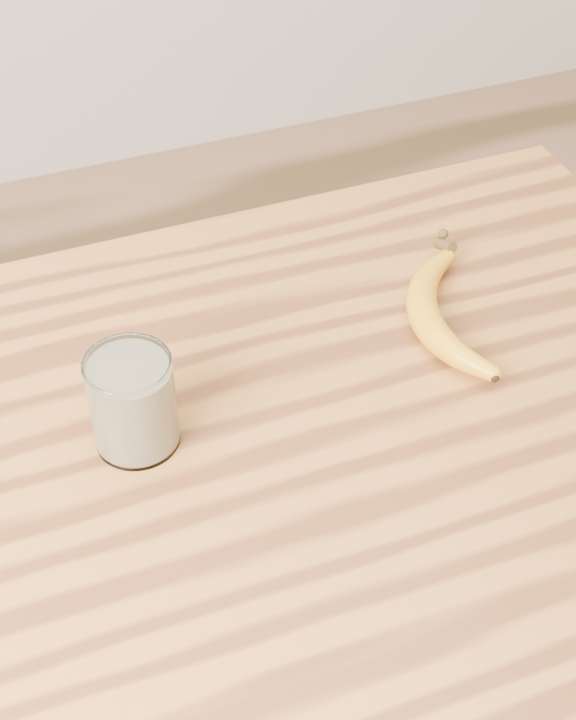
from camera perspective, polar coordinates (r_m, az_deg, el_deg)
name	(u,v)px	position (r m, az deg, el deg)	size (l,w,h in m)	color
room	(204,33)	(0.72, -4.79, 18.04)	(4.04, 4.04, 2.70)	#956E4F
table	(235,539)	(1.11, -3.03, -10.12)	(1.20, 0.80, 0.90)	#A7682D
smoothie_glass	(133,403)	(0.99, -8.83, -2.41)	(0.09, 0.09, 0.11)	white
banana	(423,315)	(1.14, 7.69, 2.54)	(0.11, 0.30, 0.04)	orange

